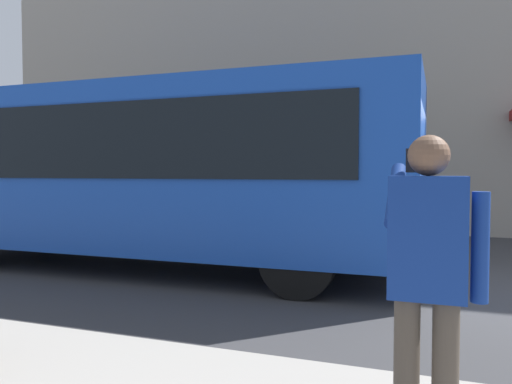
% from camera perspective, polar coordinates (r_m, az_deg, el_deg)
% --- Properties ---
extents(ground_plane, '(60.00, 60.00, 0.00)m').
position_cam_1_polar(ground_plane, '(7.52, 22.16, -10.51)').
color(ground_plane, '#38383A').
extents(building_facade_far, '(28.00, 1.55, 12.00)m').
position_cam_1_polar(building_facade_far, '(14.78, 21.64, 19.26)').
color(building_facade_far, '#A89E8E').
rests_on(building_facade_far, ground_plane).
extents(red_bus, '(9.05, 2.54, 3.08)m').
position_cam_1_polar(red_bus, '(8.72, -12.74, 2.51)').
color(red_bus, '#1947AD').
rests_on(red_bus, ground_plane).
extents(pedestrian_photographer, '(0.53, 0.52, 1.70)m').
position_cam_1_polar(pedestrian_photographer, '(2.89, 18.98, -8.02)').
color(pedestrian_photographer, '#4C4238').
rests_on(pedestrian_photographer, sidewalk_curb).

